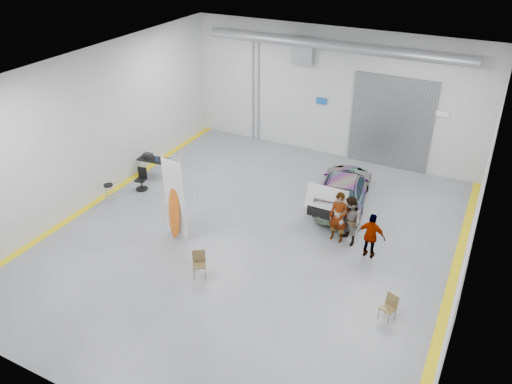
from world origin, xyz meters
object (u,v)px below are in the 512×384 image
at_px(person_a, 339,217).
at_px(person_c, 371,236).
at_px(sedan_car, 344,188).
at_px(office_chair, 142,180).
at_px(shop_stool, 110,193).
at_px(person_b, 350,221).
at_px(surfboard_display, 175,206).
at_px(folding_chair_far, 387,312).
at_px(work_table, 151,158).
at_px(folding_chair_near, 200,269).

height_order(person_a, person_c, person_a).
relative_size(sedan_car, office_chair, 4.82).
distance_m(sedan_car, shop_stool, 9.46).
xyz_separation_m(person_a, person_b, (0.42, 0.00, -0.04)).
height_order(sedan_car, person_a, person_a).
distance_m(surfboard_display, shop_stool, 4.11).
bearing_deg(folding_chair_far, office_chair, -174.21).
xyz_separation_m(person_b, shop_stool, (-9.53, -1.61, -0.54)).
height_order(folding_chair_far, office_chair, office_chair).
bearing_deg(work_table, folding_chair_near, -41.38).
xyz_separation_m(sedan_car, work_table, (-8.35, -1.53, 0.14)).
xyz_separation_m(sedan_car, office_chair, (-7.94, -2.78, -0.25)).
height_order(folding_chair_near, shop_stool, folding_chair_near).
xyz_separation_m(folding_chair_near, folding_chair_far, (5.90, 0.81, -0.02)).
bearing_deg(person_c, person_b, -22.89).
bearing_deg(work_table, office_chair, -72.07).
height_order(person_a, office_chair, person_a).
bearing_deg(shop_stool, person_a, 10.00).
bearing_deg(office_chair, work_table, 97.91).
relative_size(person_b, folding_chair_far, 2.24).
xyz_separation_m(work_table, office_chair, (0.40, -1.25, -0.39)).
xyz_separation_m(sedan_car, person_c, (1.95, -3.02, 0.18)).
bearing_deg(person_b, shop_stool, -135.03).
bearing_deg(person_a, person_c, -13.99).
distance_m(person_c, work_table, 10.40).
bearing_deg(folding_chair_far, person_a, 150.25).
height_order(person_b, person_c, person_b).
distance_m(shop_stool, office_chair, 1.51).
height_order(folding_chair_far, shop_stool, folding_chair_far).
distance_m(surfboard_display, folding_chair_far, 7.92).
bearing_deg(sedan_car, person_a, 94.59).
xyz_separation_m(person_a, surfboard_display, (-5.20, -2.46, 0.37)).
bearing_deg(folding_chair_far, shop_stool, -166.89).
distance_m(surfboard_display, folding_chair_near, 2.65).
bearing_deg(office_chair, person_b, -8.82).
relative_size(person_b, shop_stool, 2.38).
bearing_deg(person_a, person_b, 4.40).
xyz_separation_m(person_a, work_table, (-8.99, 1.06, -0.15)).
relative_size(surfboard_display, shop_stool, 4.23).
relative_size(person_b, folding_chair_near, 2.08).
relative_size(person_c, surfboard_display, 0.51).
xyz_separation_m(person_b, folding_chair_far, (2.19, -3.15, -0.66)).
bearing_deg(person_a, folding_chair_far, -45.98).
height_order(person_c, folding_chair_near, person_c).
xyz_separation_m(person_b, work_table, (-9.41, 1.06, -0.11)).
bearing_deg(folding_chair_far, sedan_car, 140.14).
xyz_separation_m(sedan_car, person_a, (0.64, -2.59, 0.29)).
relative_size(sedan_car, folding_chair_far, 5.58).
height_order(person_b, folding_chair_near, person_b).
xyz_separation_m(surfboard_display, shop_stool, (-3.91, 0.86, -0.94)).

